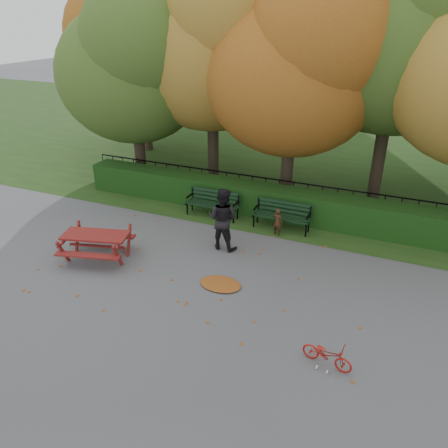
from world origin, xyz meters
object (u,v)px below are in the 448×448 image
at_px(tree_a, 136,64).
at_px(tree_f, 143,25).
at_px(tree_d, 414,21).
at_px(picnic_table, 96,240).
at_px(bench_left, 213,202).
at_px(bicycle, 327,354).
at_px(child, 278,222).
at_px(adult, 223,219).
at_px(tree_c, 303,61).
at_px(bench_right, 282,213).
at_px(tree_b, 218,38).

xyz_separation_m(tree_a, tree_f, (-1.94, 3.66, 1.17)).
distance_m(tree_d, picnic_table, 11.51).
distance_m(bench_left, bicycle, 7.35).
height_order(child, adult, adult).
distance_m(tree_c, bench_left, 5.31).
distance_m(tree_a, bench_left, 5.89).
distance_m(bench_right, adult, 2.30).
bearing_deg(bicycle, adult, 57.39).
height_order(tree_f, adult, tree_f).
bearing_deg(bench_left, bicycle, -47.87).
bearing_deg(picnic_table, tree_b, 69.45).
bearing_deg(tree_d, tree_b, -175.62).
distance_m(tree_c, bench_right, 4.87).
xyz_separation_m(tree_a, adult, (5.05, -3.77, -3.59)).
bearing_deg(tree_a, tree_f, 117.98).
height_order(bench_left, bench_right, same).
xyz_separation_m(tree_c, bench_left, (-2.13, -2.26, -4.30)).
distance_m(adult, bicycle, 5.21).
distance_m(tree_a, bench_right, 7.69).
height_order(tree_b, bench_left, tree_b).
relative_size(bench_left, adult, 0.97).
bearing_deg(tree_a, tree_b, 23.05).
bearing_deg(tree_b, tree_f, 152.01).
bearing_deg(tree_f, tree_d, -10.33).
relative_size(tree_d, picnic_table, 4.56).
relative_size(tree_b, tree_d, 0.92).
xyz_separation_m(picnic_table, bicycle, (6.73, -1.58, -0.33)).
bearing_deg(tree_d, tree_c, -157.39).
height_order(bench_left, picnic_table, bench_left).
bearing_deg(bench_left, tree_d, 34.26).
bearing_deg(tree_b, bicycle, -54.44).
relative_size(bench_left, child, 2.03).
bearing_deg(tree_b, picnic_table, -95.44).
height_order(tree_c, child, tree_c).
distance_m(tree_d, bench_left, 8.31).
relative_size(tree_c, child, 9.00).
bearing_deg(bicycle, bench_left, 52.88).
distance_m(bench_left, picnic_table, 4.27).
bearing_deg(tree_c, tree_d, 22.61).
distance_m(tree_f, picnic_table, 11.43).
bearing_deg(adult, bench_right, -119.48).
xyz_separation_m(tree_d, bicycle, (-0.25, -8.97, -5.71)).
bearing_deg(tree_a, tree_c, 3.65).
bearing_deg(bench_right, tree_d, 51.77).
xyz_separation_m(tree_d, tree_f, (-11.01, 2.01, -0.29)).
bearing_deg(child, bench_left, 4.27).
height_order(tree_c, bench_left, tree_c).
bearing_deg(adult, tree_a, -33.12).
height_order(tree_d, bench_right, tree_d).
height_order(bench_left, bicycle, bench_left).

